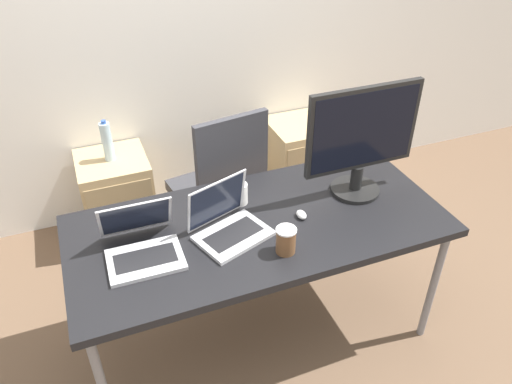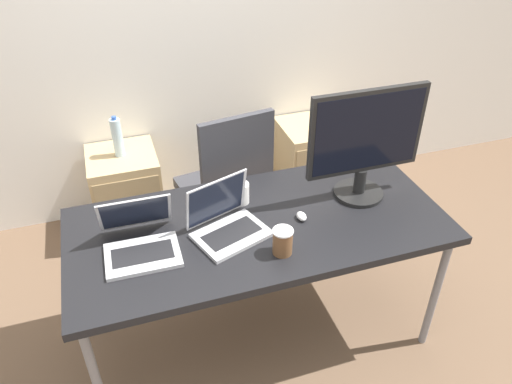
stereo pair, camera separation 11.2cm
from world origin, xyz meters
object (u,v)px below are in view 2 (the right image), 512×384
(cabinet_right, at_px, (310,160))
(laptop_left, at_px, (140,240))
(monitor, at_px, (365,143))
(mouse, at_px, (302,216))
(coffee_cup_white, at_px, (241,193))
(coffee_cup_brown, at_px, (283,241))
(cabinet_left, at_px, (127,192))
(water_bottle, at_px, (117,137))
(laptop_right, at_px, (227,223))
(office_chair, at_px, (226,200))

(cabinet_right, height_order, laptop_left, laptop_left)
(monitor, bearing_deg, mouse, -164.33)
(coffee_cup_white, height_order, coffee_cup_brown, coffee_cup_brown)
(cabinet_left, distance_m, mouse, 1.51)
(water_bottle, bearing_deg, cabinet_left, -90.00)
(coffee_cup_brown, bearing_deg, cabinet_left, 112.80)
(monitor, height_order, coffee_cup_brown, monitor)
(laptop_right, bearing_deg, coffee_cup_brown, -48.24)
(water_bottle, relative_size, coffee_cup_white, 2.51)
(laptop_left, bearing_deg, mouse, -1.59)
(cabinet_left, bearing_deg, coffee_cup_white, -61.82)
(cabinet_left, relative_size, coffee_cup_brown, 4.73)
(water_bottle, relative_size, mouse, 4.06)
(laptop_left, distance_m, laptop_right, 0.39)
(coffee_cup_brown, bearing_deg, laptop_right, 131.76)
(water_bottle, bearing_deg, laptop_right, -71.54)
(monitor, bearing_deg, laptop_right, -173.74)
(coffee_cup_white, bearing_deg, monitor, -11.79)
(laptop_left, height_order, monitor, monitor)
(mouse, bearing_deg, office_chair, 102.88)
(coffee_cup_brown, bearing_deg, mouse, 48.66)
(cabinet_right, xyz_separation_m, coffee_cup_white, (-0.82, -0.98, 0.53))
(coffee_cup_white, distance_m, coffee_cup_brown, 0.42)
(office_chair, xyz_separation_m, mouse, (0.18, -0.77, 0.39))
(office_chair, xyz_separation_m, laptop_right, (-0.19, -0.75, 0.43))
(water_bottle, xyz_separation_m, coffee_cup_white, (0.53, -0.98, 0.11))
(laptop_left, bearing_deg, coffee_cup_white, 21.05)
(cabinet_left, bearing_deg, monitor, -44.77)
(cabinet_right, distance_m, water_bottle, 1.41)
(coffee_cup_white, bearing_deg, cabinet_left, 118.18)
(mouse, xyz_separation_m, coffee_cup_white, (-0.23, 0.22, 0.04))
(coffee_cup_white, bearing_deg, laptop_left, -158.95)
(laptop_left, relative_size, mouse, 5.01)
(office_chair, distance_m, cabinet_left, 0.73)
(cabinet_left, height_order, coffee_cup_white, coffee_cup_white)
(water_bottle, bearing_deg, cabinet_right, -0.09)
(cabinet_left, bearing_deg, cabinet_right, 0.00)
(cabinet_right, xyz_separation_m, laptop_right, (-0.95, -1.18, 0.53))
(water_bottle, distance_m, laptop_left, 1.19)
(cabinet_left, distance_m, laptop_right, 1.35)
(water_bottle, xyz_separation_m, monitor, (1.11, -1.11, 0.35))
(cabinet_left, relative_size, cabinet_right, 1.00)
(laptop_right, bearing_deg, water_bottle, 108.46)
(water_bottle, bearing_deg, mouse, -57.81)
(laptop_left, height_order, mouse, laptop_left)
(cabinet_left, relative_size, laptop_right, 1.54)
(monitor, xyz_separation_m, coffee_cup_white, (-0.59, 0.12, -0.25))
(office_chair, relative_size, laptop_right, 2.77)
(cabinet_left, distance_m, coffee_cup_white, 1.23)
(laptop_right, bearing_deg, coffee_cup_white, 57.05)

